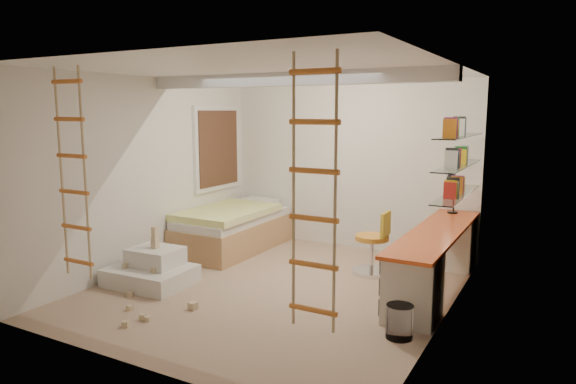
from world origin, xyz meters
The scene contains 15 objects.
floor centered at (0.00, 0.00, 0.00)m, with size 4.50×4.50×0.00m, color tan.
ceiling_beam centered at (0.00, 0.30, 2.52)m, with size 4.00×0.18×0.16m, color white.
window_frame centered at (-1.97, 1.50, 1.55)m, with size 0.06×1.15×1.35m, color white.
window_blind centered at (-1.93, 1.50, 1.55)m, with size 0.02×1.00×1.20m, color #4C2D1E.
rope_ladder_left centered at (-1.35, -1.75, 1.52)m, with size 0.41×0.04×2.13m, color #C46421, non-canonical shape.
rope_ladder_right centered at (1.35, -1.75, 1.52)m, with size 0.41×0.04×2.13m, color orange, non-canonical shape.
waste_bin centered at (1.73, -0.64, 0.16)m, with size 0.26×0.26×0.33m, color white.
desk centered at (1.72, 0.86, 0.40)m, with size 0.56×2.80×0.75m.
shelves centered at (1.87, 1.13, 1.50)m, with size 0.25×1.80×0.71m.
bed centered at (-1.48, 1.23, 0.33)m, with size 1.02×2.00×0.69m.
task_lamp centered at (1.67, 1.82, 1.14)m, with size 0.14×0.36×0.57m.
swivel_chair centered at (0.85, 1.09, 0.31)m, with size 0.52×0.52×0.85m.
play_platform centered at (-1.45, -0.60, 0.17)m, with size 1.02×0.81×0.44m.
toy_blocks centered at (-1.12, -0.99, 0.24)m, with size 1.30×1.27×0.71m.
books centered at (1.87, 1.13, 1.59)m, with size 0.14×0.70×0.92m.
Camera 1 is at (3.02, -5.20, 2.14)m, focal length 32.00 mm.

